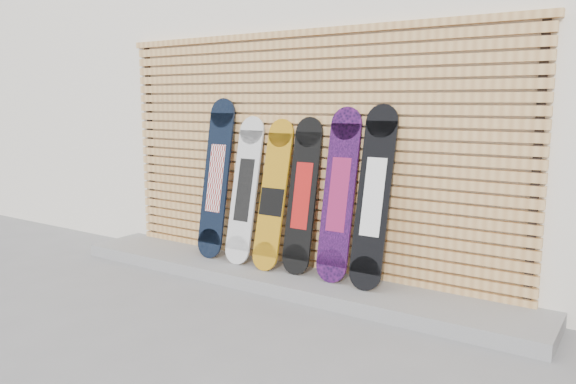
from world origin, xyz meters
name	(u,v)px	position (x,y,z in m)	size (l,w,h in m)	color
ground	(253,311)	(0.00, 0.00, 0.00)	(80.00, 80.00, 0.00)	gray
building	(458,90)	(0.50, 3.50, 1.80)	(12.00, 5.00, 3.60)	white
concrete_step	(284,278)	(-0.15, 0.68, 0.06)	(4.60, 0.70, 0.12)	gray
slat_wall	(302,151)	(-0.15, 0.97, 1.21)	(4.26, 0.08, 2.29)	tan
snowboard_0	(216,178)	(-1.04, 0.79, 0.90)	(0.30, 0.31, 1.57)	black
snowboard_1	(245,190)	(-0.67, 0.78, 0.82)	(0.28, 0.33, 1.40)	silver
snowboard_2	(273,196)	(-0.33, 0.77, 0.80)	(0.27, 0.35, 1.38)	#B77E13
snowboard_3	(302,196)	(-0.03, 0.80, 0.82)	(0.28, 0.30, 1.41)	black
snowboard_4	(339,195)	(0.34, 0.79, 0.87)	(0.29, 0.32, 1.50)	black
snowboard_5	(374,197)	(0.68, 0.77, 0.88)	(0.29, 0.34, 1.52)	black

